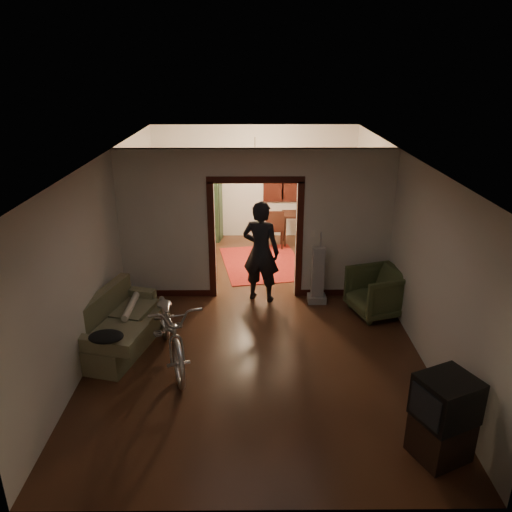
{
  "coord_description": "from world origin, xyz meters",
  "views": [
    {
      "loc": [
        -0.06,
        -7.98,
        4.2
      ],
      "look_at": [
        0.0,
        -0.3,
        1.2
      ],
      "focal_mm": 35.0,
      "sensor_mm": 36.0,
      "label": 1
    }
  ],
  "objects_px": {
    "armchair": "(377,292)",
    "desk": "(304,229)",
    "bicycle": "(171,327)",
    "sofa": "(121,321)",
    "locker": "(203,206)",
    "person": "(261,252)"
  },
  "relations": [
    {
      "from": "armchair",
      "to": "desk",
      "type": "height_order",
      "value": "armchair"
    },
    {
      "from": "desk",
      "to": "locker",
      "type": "bearing_deg",
      "value": 171.63
    },
    {
      "from": "sofa",
      "to": "armchair",
      "type": "relative_size",
      "value": 2.04
    },
    {
      "from": "bicycle",
      "to": "locker",
      "type": "bearing_deg",
      "value": 72.28
    },
    {
      "from": "bicycle",
      "to": "person",
      "type": "distance_m",
      "value": 2.5
    },
    {
      "from": "locker",
      "to": "desk",
      "type": "distance_m",
      "value": 2.54
    },
    {
      "from": "bicycle",
      "to": "armchair",
      "type": "distance_m",
      "value": 3.71
    },
    {
      "from": "person",
      "to": "locker",
      "type": "bearing_deg",
      "value": -48.95
    },
    {
      "from": "person",
      "to": "locker",
      "type": "height_order",
      "value": "person"
    },
    {
      "from": "locker",
      "to": "desk",
      "type": "bearing_deg",
      "value": 1.01
    },
    {
      "from": "armchair",
      "to": "desk",
      "type": "distance_m",
      "value": 3.78
    },
    {
      "from": "desk",
      "to": "sofa",
      "type": "bearing_deg",
      "value": -125.12
    },
    {
      "from": "sofa",
      "to": "locker",
      "type": "height_order",
      "value": "locker"
    },
    {
      "from": "bicycle",
      "to": "armchair",
      "type": "xyz_separation_m",
      "value": [
        3.41,
        1.46,
        -0.14
      ]
    },
    {
      "from": "person",
      "to": "locker",
      "type": "distance_m",
      "value": 3.69
    },
    {
      "from": "bicycle",
      "to": "armchair",
      "type": "relative_size",
      "value": 2.3
    },
    {
      "from": "bicycle",
      "to": "desk",
      "type": "xyz_separation_m",
      "value": [
        2.46,
        5.12,
        -0.16
      ]
    },
    {
      "from": "armchair",
      "to": "locker",
      "type": "height_order",
      "value": "locker"
    },
    {
      "from": "armchair",
      "to": "person",
      "type": "bearing_deg",
      "value": -123.46
    },
    {
      "from": "locker",
      "to": "sofa",
      "type": "bearing_deg",
      "value": -90.05
    },
    {
      "from": "desk",
      "to": "person",
      "type": "bearing_deg",
      "value": -109.64
    },
    {
      "from": "desk",
      "to": "armchair",
      "type": "bearing_deg",
      "value": -75.34
    }
  ]
}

